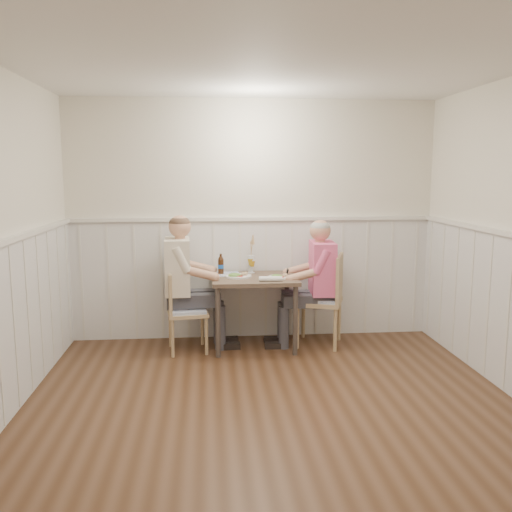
# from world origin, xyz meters

# --- Properties ---
(ground_plane) EXTENTS (4.50, 4.50, 0.00)m
(ground_plane) POSITION_xyz_m (0.00, 0.00, 0.00)
(ground_plane) COLOR #442A18
(room_shell) EXTENTS (4.04, 4.54, 2.60)m
(room_shell) POSITION_xyz_m (0.00, 0.00, 1.52)
(room_shell) COLOR silver
(room_shell) RESTS_ON ground
(wainscot) EXTENTS (4.00, 4.49, 1.34)m
(wainscot) POSITION_xyz_m (0.00, 0.69, 0.69)
(wainscot) COLOR white
(wainscot) RESTS_ON ground
(dining_table) EXTENTS (0.87, 0.70, 0.75)m
(dining_table) POSITION_xyz_m (-0.02, 1.84, 0.65)
(dining_table) COLOR brown
(dining_table) RESTS_ON ground
(chair_right) EXTENTS (0.58, 0.58, 0.97)m
(chair_right) POSITION_xyz_m (0.73, 1.84, 0.53)
(chair_right) COLOR #9B8067
(chair_right) RESTS_ON ground
(chair_left) EXTENTS (0.44, 0.44, 0.83)m
(chair_left) POSITION_xyz_m (-0.76, 1.76, 0.45)
(chair_left) COLOR #9B8067
(chair_left) RESTS_ON ground
(man_in_pink) EXTENTS (0.65, 0.45, 1.36)m
(man_in_pink) POSITION_xyz_m (0.65, 1.84, 0.57)
(man_in_pink) COLOR #3F3F47
(man_in_pink) RESTS_ON ground
(diner_cream) EXTENTS (0.67, 0.47, 1.42)m
(diner_cream) POSITION_xyz_m (-0.76, 1.87, 0.59)
(diner_cream) COLOR #3F3F47
(diner_cream) RESTS_ON ground
(plate_man) EXTENTS (0.23, 0.23, 0.06)m
(plate_man) POSITION_xyz_m (0.23, 1.76, 0.77)
(plate_man) COLOR white
(plate_man) RESTS_ON dining_table
(plate_diner) EXTENTS (0.27, 0.27, 0.07)m
(plate_diner) POSITION_xyz_m (-0.20, 1.84, 0.77)
(plate_diner) COLOR white
(plate_diner) RESTS_ON dining_table
(beer_glass_a) EXTENTS (0.06, 0.06, 0.16)m
(beer_glass_a) POSITION_xyz_m (-0.02, 2.06, 0.86)
(beer_glass_a) COLOR silver
(beer_glass_a) RESTS_ON dining_table
(beer_glass_b) EXTENTS (0.08, 0.08, 0.19)m
(beer_glass_b) POSITION_xyz_m (-0.03, 2.06, 0.88)
(beer_glass_b) COLOR silver
(beer_glass_b) RESTS_ON dining_table
(beer_bottle) EXTENTS (0.06, 0.06, 0.22)m
(beer_bottle) POSITION_xyz_m (-0.36, 2.02, 0.85)
(beer_bottle) COLOR #321B0C
(beer_bottle) RESTS_ON dining_table
(rolled_napkin) EXTENTS (0.23, 0.06, 0.05)m
(rolled_napkin) POSITION_xyz_m (0.12, 1.60, 0.78)
(rolled_napkin) COLOR white
(rolled_napkin) RESTS_ON dining_table
(grass_vase) EXTENTS (0.05, 0.05, 0.43)m
(grass_vase) POSITION_xyz_m (-0.04, 2.10, 0.94)
(grass_vase) COLOR silver
(grass_vase) RESTS_ON dining_table
(gingham_mat) EXTENTS (0.34, 0.28, 0.01)m
(gingham_mat) POSITION_xyz_m (-0.33, 2.00, 0.75)
(gingham_mat) COLOR #5E77AA
(gingham_mat) RESTS_ON dining_table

